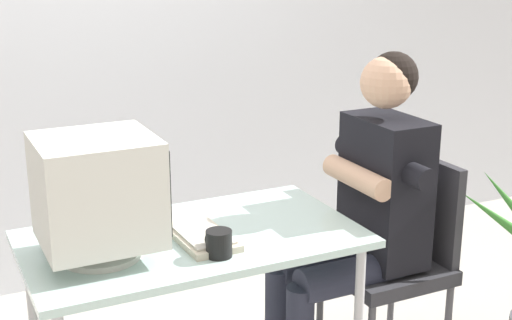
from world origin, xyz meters
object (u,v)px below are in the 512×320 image
object	(u,v)px
office_chair	(399,251)
keyboard	(193,229)
crt_monitor	(98,192)
desk_mug	(219,243)
person_seated	(363,207)
desk	(193,252)

from	to	relation	value
office_chair	keyboard	bearing A→B (deg)	178.29
keyboard	office_chair	bearing A→B (deg)	-1.71
crt_monitor	keyboard	distance (m)	0.41
office_chair	desk_mug	bearing A→B (deg)	-167.80
office_chair	person_seated	world-z (taller)	person_seated
crt_monitor	office_chair	world-z (taller)	crt_monitor
desk	keyboard	bearing A→B (deg)	58.61
crt_monitor	person_seated	distance (m)	1.09
person_seated	keyboard	bearing A→B (deg)	177.83
keyboard	office_chair	xyz separation A→B (m)	(0.91, -0.03, -0.25)
person_seated	crt_monitor	bearing A→B (deg)	-178.16
desk	desk_mug	bearing A→B (deg)	-85.90
desk_mug	desk	bearing A→B (deg)	94.10
crt_monitor	office_chair	size ratio (longest dim) A/B	0.46
crt_monitor	office_chair	distance (m)	1.34
crt_monitor	office_chair	bearing A→B (deg)	1.56
crt_monitor	keyboard	world-z (taller)	crt_monitor
office_chair	person_seated	bearing A→B (deg)	180.00
office_chair	person_seated	size ratio (longest dim) A/B	0.66
keyboard	office_chair	distance (m)	0.94
person_seated	desk_mug	world-z (taller)	person_seated
person_seated	desk_mug	xyz separation A→B (m)	(-0.71, -0.20, 0.05)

